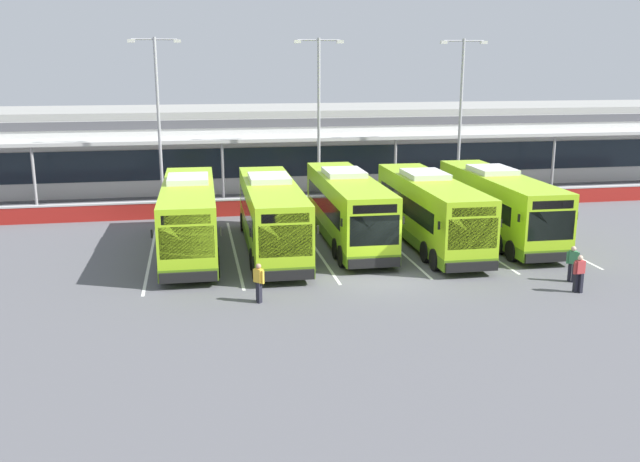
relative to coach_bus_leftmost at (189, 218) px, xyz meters
The scene contains 20 objects.
ground_plane 10.67m from the coach_bus_leftmost, 35.99° to the right, with size 200.00×200.00×0.00m, color #56565B.
terminal_building 22.44m from the coach_bus_leftmost, 67.67° to the left, with size 70.00×13.00×6.00m.
red_barrier_wall 11.96m from the coach_bus_leftmost, 44.33° to the left, with size 60.00×0.40×1.10m.
coach_bus_leftmost is the anchor object (origin of this frame).
coach_bus_left_centre 4.16m from the coach_bus_leftmost, ahead, with size 3.01×12.19×3.78m.
coach_bus_centre 8.37m from the coach_bus_leftmost, ahead, with size 3.01×12.19×3.78m.
coach_bus_right_centre 12.51m from the coach_bus_leftmost, ahead, with size 3.01×12.19×3.78m.
coach_bus_rightmost 16.68m from the coach_bus_leftmost, ahead, with size 3.01×12.19×3.78m.
bay_stripe_far_west 2.68m from the coach_bus_leftmost, behind, with size 0.14×13.00×0.01m, color silver.
bay_stripe_west 2.85m from the coach_bus_leftmost, ahead, with size 0.14×13.00×0.01m, color silver.
bay_stripe_mid_west 6.66m from the coach_bus_leftmost, ahead, with size 0.14×13.00×0.01m, color silver.
bay_stripe_centre 10.76m from the coach_bus_leftmost, ahead, with size 0.14×13.00×0.01m, color silver.
bay_stripe_mid_east 14.92m from the coach_bus_leftmost, ahead, with size 0.14×13.00×0.01m, color silver.
bay_stripe_east 19.10m from the coach_bus_leftmost, ahead, with size 0.14×13.00×0.01m, color silver.
pedestrian_in_dark_coat 8.71m from the coach_bus_leftmost, 71.78° to the right, with size 0.42×0.46×1.62m.
pedestrian_child 18.66m from the coach_bus_leftmost, 30.54° to the right, with size 0.54×0.30×1.62m.
pedestrian_near_bin 18.44m from the coach_bus_leftmost, 25.95° to the right, with size 0.52×0.40×1.62m.
lamp_post_west 11.80m from the coach_bus_leftmost, 99.13° to the left, with size 3.24×0.28×11.00m.
lamp_post_centre 14.29m from the coach_bus_leftmost, 50.64° to the left, with size 3.24×0.28×11.00m.
lamp_post_east 21.48m from the coach_bus_leftmost, 29.09° to the left, with size 3.24×0.28×11.00m.
Camera 1 is at (-8.20, -28.54, 9.43)m, focal length 38.75 mm.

